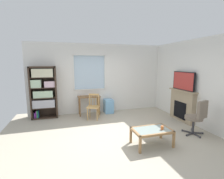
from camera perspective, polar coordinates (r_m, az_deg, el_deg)
The scene contains 12 objects.
ground at distance 4.86m, azimuth 1.08°, elevation -15.25°, with size 6.35×5.71×0.02m, color #B2A893.
wall_back_with_window at distance 6.75m, azimuth -4.65°, elevation 3.58°, with size 5.35×0.15×2.75m.
wall_right at distance 5.90m, azimuth 27.40°, elevation 2.07°, with size 0.12×4.91×2.75m, color silver.
bookshelf at distance 6.45m, azimuth -22.65°, elevation -0.34°, with size 0.90×0.38×1.89m.
desk_under_window at distance 6.45m, azimuth -7.92°, elevation -3.49°, with size 0.85×0.43×0.74m.
wooden_chair at distance 6.00m, azimuth -6.43°, elevation -5.76°, with size 0.54×0.53×0.90m.
plastic_drawer_unit at distance 6.73m, azimuth -1.22°, elevation -5.73°, with size 0.35×0.40×0.55m, color #72ADDB.
fireplace at distance 6.25m, azimuth 23.11°, elevation -5.05°, with size 0.26×1.17×1.09m.
tv at distance 6.10m, azimuth 23.47°, elevation 2.73°, with size 0.06×1.00×0.62m.
office_chair at distance 5.17m, azimuth 27.29°, elevation -8.11°, with size 0.58×0.56×1.00m.
coffee_table at distance 4.25m, azimuth 13.59°, elevation -13.96°, with size 0.92×0.58×0.41m.
sippy_cup at distance 4.26m, azimuth 16.95°, elevation -12.53°, with size 0.07×0.07×0.09m, color orange.
Camera 1 is at (-1.34, -4.22, 1.99)m, focal length 26.45 mm.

